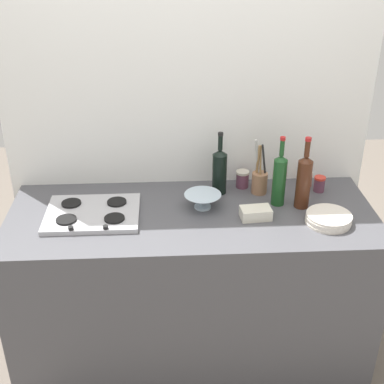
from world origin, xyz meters
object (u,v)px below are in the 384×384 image
(condiment_jar_spare, at_px, (319,184))
(wine_bottle_leftmost, at_px, (279,179))
(butter_dish, at_px, (256,213))
(stovetop_hob, at_px, (93,213))
(wine_bottle_mid_left, at_px, (220,170))
(utensil_crock, at_px, (259,180))
(wine_bottle_mid_right, at_px, (304,180))
(plate_stack, at_px, (329,219))
(condiment_jar_rear, at_px, (242,179))
(mixing_bowl, at_px, (203,200))
(condiment_jar_front, at_px, (307,179))

(condiment_jar_spare, bearing_deg, wine_bottle_leftmost, -153.45)
(butter_dish, relative_size, condiment_jar_spare, 1.76)
(stovetop_hob, height_order, wine_bottle_leftmost, wine_bottle_leftmost)
(stovetop_hob, bearing_deg, wine_bottle_mid_left, 18.09)
(butter_dish, bearing_deg, utensil_crock, 77.12)
(wine_bottle_mid_right, bearing_deg, wine_bottle_mid_left, 156.63)
(plate_stack, height_order, wine_bottle_mid_left, wine_bottle_mid_left)
(butter_dish, xyz_separation_m, utensil_crock, (0.06, 0.26, 0.05))
(condiment_jar_rear, xyz_separation_m, condiment_jar_spare, (0.40, -0.07, -0.00))
(mixing_bowl, bearing_deg, wine_bottle_mid_right, -1.69)
(condiment_jar_rear, bearing_deg, condiment_jar_front, -1.12)
(utensil_crock, bearing_deg, condiment_jar_spare, 0.02)
(plate_stack, relative_size, condiment_jar_front, 2.62)
(stovetop_hob, distance_m, mixing_bowl, 0.54)
(wine_bottle_mid_right, xyz_separation_m, condiment_jar_spare, (0.13, 0.16, -0.10))
(mixing_bowl, relative_size, utensil_crock, 0.60)
(wine_bottle_mid_left, bearing_deg, mixing_bowl, -122.08)
(condiment_jar_rear, bearing_deg, mixing_bowl, -137.16)
(wine_bottle_mid_right, bearing_deg, plate_stack, -60.49)
(stovetop_hob, relative_size, wine_bottle_mid_right, 1.21)
(plate_stack, xyz_separation_m, mixing_bowl, (-0.58, 0.18, 0.02))
(wine_bottle_mid_left, distance_m, wine_bottle_mid_right, 0.43)
(wine_bottle_leftmost, bearing_deg, wine_bottle_mid_right, -16.67)
(wine_bottle_mid_right, xyz_separation_m, condiment_jar_rear, (-0.26, 0.23, -0.10))
(wine_bottle_leftmost, distance_m, wine_bottle_mid_right, 0.12)
(wine_bottle_mid_left, height_order, wine_bottle_mid_right, wine_bottle_mid_right)
(wine_bottle_mid_right, height_order, mixing_bowl, wine_bottle_mid_right)
(stovetop_hob, distance_m, wine_bottle_mid_left, 0.68)
(wine_bottle_mid_right, bearing_deg, condiment_jar_rear, 139.60)
(wine_bottle_leftmost, height_order, mixing_bowl, wine_bottle_leftmost)
(wine_bottle_mid_left, height_order, condiment_jar_front, wine_bottle_mid_left)
(wine_bottle_leftmost, height_order, butter_dish, wine_bottle_leftmost)
(stovetop_hob, height_order, mixing_bowl, mixing_bowl)
(plate_stack, xyz_separation_m, condiment_jar_rear, (-0.36, 0.39, 0.02))
(wine_bottle_mid_left, relative_size, condiment_jar_spare, 4.07)
(wine_bottle_mid_left, distance_m, butter_dish, 0.32)
(utensil_crock, distance_m, condiment_jar_rear, 0.11)
(butter_dish, relative_size, utensil_crock, 0.47)
(condiment_jar_rear, bearing_deg, condiment_jar_spare, -9.94)
(plate_stack, distance_m, utensil_crock, 0.42)
(butter_dish, xyz_separation_m, condiment_jar_spare, (0.38, 0.26, 0.01))
(butter_dish, distance_m, utensil_crock, 0.27)
(condiment_jar_front, bearing_deg, mixing_bowl, -160.41)
(condiment_jar_spare, bearing_deg, utensil_crock, -179.98)
(wine_bottle_leftmost, height_order, condiment_jar_rear, wine_bottle_leftmost)
(plate_stack, bearing_deg, wine_bottle_leftmost, 136.26)
(wine_bottle_leftmost, bearing_deg, utensil_crock, 121.34)
(wine_bottle_mid_left, relative_size, mixing_bowl, 1.82)
(condiment_jar_spare, bearing_deg, stovetop_hob, -170.57)
(mixing_bowl, distance_m, condiment_jar_spare, 0.64)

